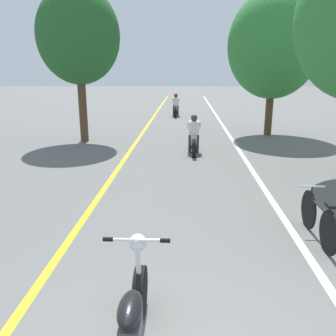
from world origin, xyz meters
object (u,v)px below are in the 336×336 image
object	(u,v)px
motorcycle_rider_far	(176,107)
roadside_tree_left	(78,36)
roadside_tree_right_far	(274,45)
bicycle_parked	(318,219)
motorcycle_foreground	(131,321)
motorcycle_rider_lead	(194,138)

from	to	relation	value
motorcycle_rider_far	roadside_tree_left	bearing A→B (deg)	-113.35
roadside_tree_left	motorcycle_rider_far	world-z (taller)	roadside_tree_left
roadside_tree_right_far	bicycle_parked	size ratio (longest dim) A/B	3.62
roadside_tree_left	motorcycle_foreground	distance (m)	12.26
roadside_tree_left	motorcycle_rider_far	bearing A→B (deg)	66.65
roadside_tree_right_far	motorcycle_rider_far	bearing A→B (deg)	124.41
roadside_tree_right_far	motorcycle_rider_lead	xyz separation A→B (m)	(-3.38, -3.72, -3.29)
roadside_tree_right_far	motorcycle_rider_lead	size ratio (longest dim) A/B	3.04
roadside_tree_left	roadside_tree_right_far	bearing A→B (deg)	13.28
roadside_tree_right_far	motorcycle_foreground	distance (m)	14.06
roadside_tree_right_far	motorcycle_rider_lead	bearing A→B (deg)	-132.29
motorcycle_rider_lead	roadside_tree_left	bearing A→B (deg)	156.85
roadside_tree_right_far	motorcycle_foreground	bearing A→B (deg)	-107.88
motorcycle_rider_lead	motorcycle_rider_far	bearing A→B (deg)	95.18
roadside_tree_right_far	motorcycle_foreground	xyz separation A→B (m)	(-4.19, -12.99, -3.39)
roadside_tree_left	bicycle_parked	distance (m)	11.18
roadside_tree_right_far	roadside_tree_left	bearing A→B (deg)	-166.72
motorcycle_foreground	motorcycle_rider_lead	xyz separation A→B (m)	(0.81, 9.27, 0.09)
roadside_tree_left	motorcycle_foreground	xyz separation A→B (m)	(3.59, -11.15, -3.62)
motorcycle_foreground	motorcycle_rider_far	bearing A→B (deg)	90.29
roadside_tree_right_far	roadside_tree_left	world-z (taller)	roadside_tree_right_far
motorcycle_foreground	bicycle_parked	distance (m)	3.88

